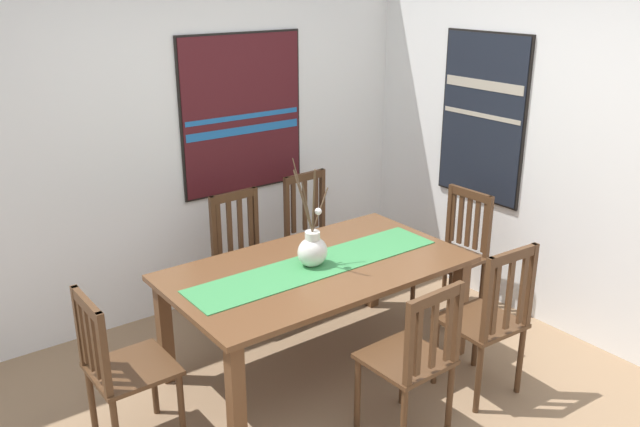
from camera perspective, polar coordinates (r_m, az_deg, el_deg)
ground_plane at (r=4.12m, az=2.88°, el=-16.59°), size 6.40×6.40×0.03m
wall_back at (r=5.01m, az=-10.60°, el=7.01°), size 6.40×0.12×2.70m
wall_side at (r=4.86m, az=20.44°, el=5.71°), size 0.12×6.40×2.70m
dining_table at (r=4.19m, az=-0.25°, el=-5.62°), size 1.86×1.04×0.72m
table_runner at (r=4.15m, az=-0.25°, el=-4.44°), size 1.71×0.36×0.01m
centerpiece_vase at (r=4.10m, az=-0.65°, el=-3.08°), size 0.22×0.24×0.69m
chair_0 at (r=5.04m, az=11.53°, el=-3.13°), size 0.43×0.43×0.95m
chair_1 at (r=3.72m, az=-16.69°, el=-12.52°), size 0.42×0.42×0.93m
chair_2 at (r=4.87m, az=-6.40°, el=-3.65°), size 0.44×0.44×0.96m
chair_3 at (r=4.11m, az=14.23°, el=-8.77°), size 0.44×0.44×0.99m
chair_4 at (r=5.24m, az=-0.39°, el=-1.82°), size 0.44×0.44×0.97m
chair_5 at (r=3.68m, az=7.95°, el=-12.23°), size 0.43×0.43×0.94m
painting_on_back_wall at (r=5.10m, az=-6.69°, el=8.48°), size 1.03×0.05×1.20m
painting_on_side_wall at (r=5.19m, az=13.78°, el=8.00°), size 0.05×0.78×1.26m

